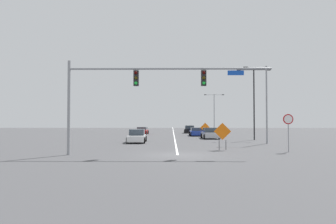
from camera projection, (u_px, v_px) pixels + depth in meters
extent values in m
plane|color=#444447|center=(178.00, 155.00, 20.77)|extent=(163.53, 163.53, 0.00)
cube|color=white|center=(173.00, 132.00, 66.17)|extent=(0.16, 90.85, 0.01)
cylinder|color=gray|center=(69.00, 108.00, 20.94)|extent=(0.20, 0.20, 6.41)
cylinder|color=gray|center=(170.00, 69.00, 20.94)|extent=(13.74, 0.14, 0.14)
cube|color=black|center=(136.00, 78.00, 20.95)|extent=(0.34, 0.32, 1.05)
sphere|color=#3A0503|center=(136.00, 73.00, 20.79)|extent=(0.22, 0.22, 0.22)
sphere|color=#3C3106|center=(136.00, 78.00, 20.78)|extent=(0.22, 0.22, 0.22)
sphere|color=green|center=(136.00, 83.00, 20.77)|extent=(0.22, 0.22, 0.22)
cube|color=black|center=(204.00, 78.00, 20.90)|extent=(0.34, 0.32, 1.05)
sphere|color=#3A0503|center=(204.00, 73.00, 20.74)|extent=(0.22, 0.22, 0.22)
sphere|color=#3C3106|center=(204.00, 78.00, 20.73)|extent=(0.22, 0.22, 0.22)
sphere|color=green|center=(204.00, 83.00, 20.72)|extent=(0.22, 0.22, 0.22)
cube|color=#1447B7|center=(236.00, 73.00, 20.88)|extent=(1.10, 0.03, 0.32)
cylinder|color=gray|center=(288.00, 138.00, 22.91)|extent=(0.07, 0.07, 2.05)
cylinder|color=#B20F14|center=(288.00, 119.00, 22.95)|extent=(0.76, 0.03, 0.76)
cylinder|color=white|center=(288.00, 119.00, 22.93)|extent=(0.61, 0.01, 0.61)
cylinder|color=gray|center=(267.00, 105.00, 31.41)|extent=(0.16, 0.16, 7.91)
cylinder|color=gray|center=(256.00, 68.00, 31.53)|extent=(2.11, 0.08, 0.08)
cube|color=#262628|center=(246.00, 68.00, 31.54)|extent=(0.44, 0.24, 0.14)
cylinder|color=black|center=(254.00, 104.00, 37.55)|extent=(0.16, 0.16, 8.70)
cylinder|color=black|center=(246.00, 70.00, 37.68)|extent=(1.83, 0.08, 0.08)
cube|color=#262628|center=(239.00, 70.00, 37.69)|extent=(0.44, 0.24, 0.14)
cylinder|color=black|center=(261.00, 70.00, 37.66)|extent=(1.83, 0.08, 0.08)
cube|color=#262628|center=(269.00, 70.00, 37.65)|extent=(0.44, 0.24, 0.14)
cylinder|color=gray|center=(214.00, 113.00, 64.10)|extent=(0.16, 0.16, 7.91)
cylinder|color=gray|center=(210.00, 95.00, 64.22)|extent=(1.85, 0.08, 0.08)
cube|color=#262628|center=(205.00, 95.00, 64.23)|extent=(0.44, 0.24, 0.14)
cylinder|color=gray|center=(219.00, 95.00, 64.20)|extent=(1.85, 0.08, 0.08)
cube|color=#262628|center=(223.00, 95.00, 64.19)|extent=(0.44, 0.24, 0.14)
cube|color=orange|center=(205.00, 128.00, 44.11)|extent=(1.39, 0.07, 1.39)
cylinder|color=black|center=(203.00, 135.00, 44.09)|extent=(0.05, 0.05, 0.63)
cylinder|color=black|center=(207.00, 135.00, 44.07)|extent=(0.05, 0.05, 0.63)
cube|color=orange|center=(222.00, 131.00, 24.45)|extent=(1.35, 0.24, 1.36)
cylinder|color=black|center=(219.00, 145.00, 24.46)|extent=(0.05, 0.05, 0.78)
cylinder|color=black|center=(226.00, 145.00, 24.38)|extent=(0.05, 0.05, 0.78)
cube|color=#1E389E|center=(197.00, 133.00, 47.55)|extent=(1.93, 4.21, 0.66)
cube|color=#333D47|center=(197.00, 129.00, 47.36)|extent=(1.72, 2.24, 0.47)
cylinder|color=black|center=(202.00, 133.00, 49.01)|extent=(0.23, 0.64, 0.64)
cylinder|color=black|center=(190.00, 133.00, 49.01)|extent=(0.23, 0.64, 0.64)
cylinder|color=black|center=(204.00, 134.00, 46.08)|extent=(0.23, 0.64, 0.64)
cylinder|color=black|center=(191.00, 134.00, 46.08)|extent=(0.23, 0.64, 0.64)
cube|color=black|center=(189.00, 130.00, 58.84)|extent=(1.98, 4.07, 0.65)
cube|color=#333D47|center=(189.00, 127.00, 58.66)|extent=(1.73, 2.13, 0.63)
cylinder|color=black|center=(194.00, 131.00, 60.20)|extent=(0.24, 0.65, 0.64)
cylinder|color=black|center=(185.00, 131.00, 60.28)|extent=(0.24, 0.65, 0.64)
cylinder|color=black|center=(195.00, 132.00, 57.39)|extent=(0.24, 0.65, 0.64)
cylinder|color=black|center=(185.00, 132.00, 57.48)|extent=(0.24, 0.65, 0.64)
cube|color=#B7BABF|center=(210.00, 135.00, 40.15)|extent=(1.98, 4.15, 0.68)
cube|color=#333D47|center=(210.00, 130.00, 39.96)|extent=(1.72, 2.00, 0.60)
cylinder|color=black|center=(215.00, 136.00, 41.59)|extent=(0.24, 0.65, 0.64)
cylinder|color=black|center=(202.00, 136.00, 41.55)|extent=(0.24, 0.65, 0.64)
cylinder|color=black|center=(219.00, 137.00, 38.73)|extent=(0.24, 0.65, 0.64)
cylinder|color=black|center=(205.00, 137.00, 38.69)|extent=(0.24, 0.65, 0.64)
cube|color=red|center=(142.00, 132.00, 53.26)|extent=(1.88, 4.11, 0.60)
cube|color=#333D47|center=(142.00, 128.00, 53.47)|extent=(1.64, 2.41, 0.49)
cylinder|color=black|center=(136.00, 133.00, 51.89)|extent=(0.25, 0.65, 0.64)
cylinder|color=black|center=(146.00, 133.00, 51.79)|extent=(0.25, 0.65, 0.64)
cylinder|color=black|center=(138.00, 132.00, 54.71)|extent=(0.25, 0.65, 0.64)
cylinder|color=black|center=(148.00, 132.00, 54.62)|extent=(0.25, 0.65, 0.64)
cube|color=white|center=(137.00, 138.00, 33.04)|extent=(1.86, 4.62, 0.61)
cube|color=#333D47|center=(137.00, 132.00, 33.28)|extent=(1.61, 2.17, 0.64)
cylinder|color=black|center=(127.00, 140.00, 31.42)|extent=(0.24, 0.65, 0.64)
cylinder|color=black|center=(144.00, 140.00, 31.46)|extent=(0.24, 0.65, 0.64)
cylinder|color=black|center=(130.00, 139.00, 34.61)|extent=(0.24, 0.65, 0.64)
cylinder|color=black|center=(146.00, 139.00, 34.65)|extent=(0.24, 0.65, 0.64)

